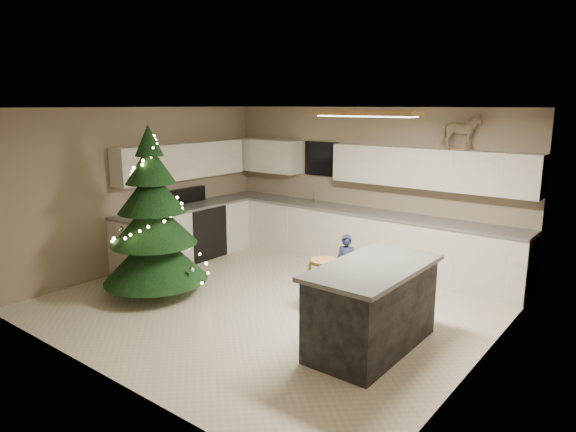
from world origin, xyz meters
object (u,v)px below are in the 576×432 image
Objects in this scene: christmas_tree at (154,227)px; rocking_horse at (460,132)px; bar_stool at (324,273)px; toddler at (346,265)px; island at (372,306)px.

christmas_tree is 3.83× the size of rocking_horse.
toddler reaches higher than bar_stool.
island is 1.12m from bar_stool.
bar_stool is 2.88m from rocking_horse.
island reaches higher than toddler.
bar_stool is (-0.99, 0.52, 0.05)m from island.
toddler is (2.12, 1.64, -0.55)m from christmas_tree.
christmas_tree is at bearing 115.90° from rocking_horse.
christmas_tree is at bearing -157.59° from toddler.
rocking_horse reaches higher than toddler.
island is at bearing 7.51° from christmas_tree.
bar_stool is 1.12× the size of rocking_horse.
christmas_tree reaches higher than bar_stool.
rocking_horse is (3.09, 3.07, 1.28)m from christmas_tree.
christmas_tree is at bearing -156.95° from bar_stool.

